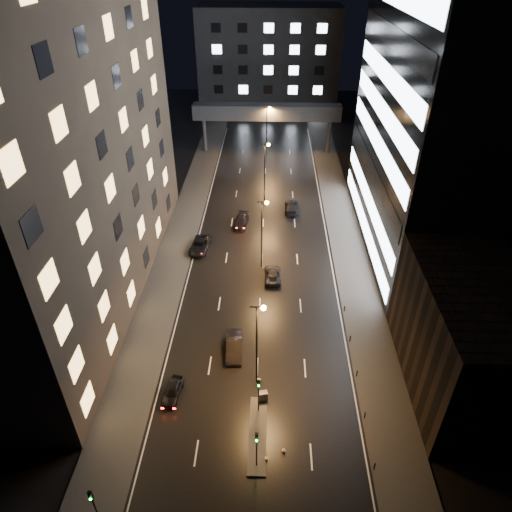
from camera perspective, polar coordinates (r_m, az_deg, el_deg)
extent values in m
plane|color=black|center=(72.76, 0.92, 4.19)|extent=(160.00, 160.00, 0.00)
cube|color=#383533|center=(69.76, -9.50, 2.29)|extent=(5.00, 110.00, 0.15)
cube|color=#383533|center=(69.40, 11.21, 1.90)|extent=(5.00, 110.00, 0.15)
cube|color=#2D2319|center=(54.99, -24.19, 13.89)|extent=(15.00, 48.00, 40.00)
cube|color=black|center=(48.11, 25.01, -9.15)|extent=(10.00, 18.00, 12.00)
cube|color=black|center=(65.11, 24.98, 18.93)|extent=(20.00, 36.00, 45.00)
cube|color=#333335|center=(123.24, 1.59, 23.12)|extent=(34.00, 14.00, 25.00)
cube|color=#333335|center=(97.03, 1.36, 17.56)|extent=(30.00, 3.00, 3.00)
cylinder|color=#333335|center=(99.58, -6.44, 14.78)|extent=(0.80, 0.80, 7.00)
cylinder|color=#333335|center=(99.31, 9.09, 14.52)|extent=(0.80, 0.80, 7.00)
cube|color=#383533|center=(44.22, 0.21, -21.36)|extent=(1.60, 8.00, 0.15)
cylinder|color=black|center=(44.23, 0.32, -17.35)|extent=(0.12, 0.12, 3.50)
cube|color=black|center=(42.52, 0.33, -15.52)|extent=(0.28, 0.22, 0.90)
sphere|color=#0CFF33|center=(42.65, 0.33, -15.91)|extent=(0.18, 0.18, 0.18)
cylinder|color=black|center=(41.05, 0.07, -23.39)|extent=(0.12, 0.12, 3.50)
cube|color=black|center=(39.21, 0.08, -21.68)|extent=(0.28, 0.22, 0.90)
sphere|color=#0CFF33|center=(39.36, 0.07, -22.08)|extent=(0.18, 0.18, 0.18)
cylinder|color=black|center=(40.72, -19.33, -27.85)|extent=(0.12, 0.12, 3.50)
cube|color=black|center=(38.85, -20.00, -26.29)|extent=(0.28, 0.22, 0.90)
sphere|color=#0CFF33|center=(39.03, -19.99, -26.67)|extent=(0.18, 0.18, 0.18)
cylinder|color=black|center=(43.27, 14.58, -24.13)|extent=(0.12, 0.12, 0.90)
cylinder|color=black|center=(46.00, 13.44, -18.85)|extent=(0.12, 0.12, 0.90)
cylinder|color=black|center=(49.09, 12.48, -14.20)|extent=(0.12, 0.12, 0.90)
cylinder|color=black|center=(52.47, 11.68, -10.11)|extent=(0.12, 0.12, 0.90)
cylinder|color=black|center=(56.09, 11.00, -6.54)|extent=(0.12, 0.12, 0.90)
cylinder|color=black|center=(44.21, 0.08, -11.29)|extent=(0.18, 0.18, 10.00)
cylinder|color=black|center=(40.78, 0.08, -6.38)|extent=(1.20, 0.12, 0.12)
sphere|color=#FF9E38|center=(40.83, 0.93, -6.50)|extent=(0.50, 0.50, 0.50)
cylinder|color=black|center=(59.90, 0.71, 2.54)|extent=(0.18, 0.18, 10.00)
cylinder|color=black|center=(57.42, 0.75, 6.78)|extent=(1.20, 0.12, 0.12)
sphere|color=#FF9E38|center=(57.46, 1.35, 6.68)|extent=(0.50, 0.50, 0.50)
cylinder|color=black|center=(77.60, 1.08, 10.36)|extent=(0.18, 0.18, 10.00)
cylinder|color=black|center=(75.70, 1.12, 13.82)|extent=(1.20, 0.12, 0.12)
sphere|color=#FF9E38|center=(75.73, 1.58, 13.74)|extent=(0.50, 0.50, 0.50)
cylinder|color=black|center=(96.21, 1.31, 15.22)|extent=(0.18, 0.18, 10.00)
cylinder|color=black|center=(94.68, 1.35, 18.08)|extent=(1.20, 0.12, 0.12)
sphere|color=#FF9E38|center=(94.70, 1.73, 18.02)|extent=(0.50, 0.50, 0.50)
imported|color=black|center=(47.09, -10.39, -16.26)|extent=(1.95, 3.88, 1.27)
imported|color=black|center=(50.20, -2.73, -11.18)|extent=(1.98, 4.98, 1.61)
imported|color=black|center=(66.24, -7.04, 1.31)|extent=(3.03, 5.55, 1.47)
imported|color=black|center=(71.77, -1.86, 4.35)|extent=(2.49, 4.95, 1.38)
imported|color=black|center=(60.19, 2.09, -2.34)|extent=(2.21, 4.62, 1.27)
imported|color=black|center=(76.08, 4.43, 6.19)|extent=(2.29, 5.39, 1.55)
cube|color=#505052|center=(45.90, 0.89, -17.11)|extent=(0.92, 0.72, 1.11)
cone|color=red|center=(43.22, 3.47, -23.11)|extent=(0.40, 0.40, 0.45)
cone|color=orange|center=(42.73, 1.29, -23.99)|extent=(0.45, 0.45, 0.50)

